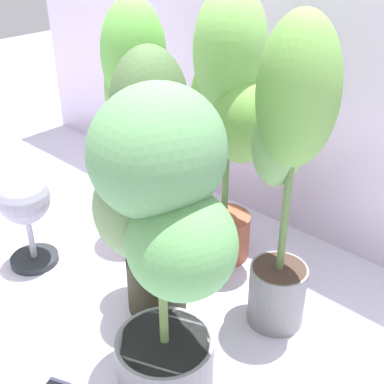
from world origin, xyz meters
name	(u,v)px	position (x,y,z in m)	size (l,w,h in m)	color
ground_plane	(127,321)	(0.00, 0.00, 0.00)	(8.00, 8.00, 0.00)	silver
potted_plant_back_center	(229,105)	(0.00, 0.50, 0.62)	(0.38, 0.30, 1.00)	#974E34
potted_plant_back_left	(134,101)	(-0.36, 0.39, 0.57)	(0.33, 0.32, 0.94)	#955437
potted_plant_back_right	(289,152)	(0.34, 0.35, 0.60)	(0.28, 0.28, 0.99)	gray
potted_plant_front_right	(161,224)	(0.27, -0.08, 0.54)	(0.50, 0.38, 0.88)	slate
potted_plant_center	(151,167)	(0.02, 0.12, 0.53)	(0.40, 0.33, 0.88)	#2A2918
floor_fan	(25,206)	(-0.50, -0.03, 0.25)	(0.21, 0.21, 0.37)	#22272A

